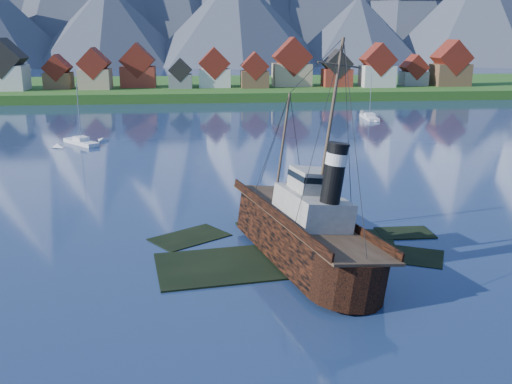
{
  "coord_description": "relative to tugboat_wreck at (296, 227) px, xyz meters",
  "views": [
    {
      "loc": [
        -7.51,
        -53.24,
        21.65
      ],
      "look_at": [
        -1.67,
        6.0,
        5.0
      ],
      "focal_mm": 40.0,
      "sensor_mm": 36.0,
      "label": 1
    }
  ],
  "objects": [
    {
      "name": "sailboat_c",
      "position": [
        -33.33,
        62.61,
        -2.56
      ],
      "size": [
        8.36,
        9.21,
        12.85
      ],
      "rotation": [
        0.0,
        0.0,
        0.7
      ],
      "color": "silver",
      "rests_on": "ground"
    },
    {
      "name": "shoal",
      "position": [
        -0.05,
        1.83,
        -3.2
      ],
      "size": [
        31.71,
        21.24,
        1.14
      ],
      "color": "black",
      "rests_on": "ground"
    },
    {
      "name": "sailboat_e",
      "position": [
        34.71,
        91.27,
        -2.59
      ],
      "size": [
        2.98,
        10.65,
        12.26
      ],
      "rotation": [
        0.0,
        0.0,
        -0.03
      ],
      "color": "silver",
      "rests_on": "ground"
    },
    {
      "name": "shore_bank",
      "position": [
        -1.82,
        169.68,
        -2.85
      ],
      "size": [
        600.0,
        80.0,
        3.2
      ],
      "primitive_type": "cube",
      "color": "#164B15",
      "rests_on": "ground"
    },
    {
      "name": "tugboat_wreck",
      "position": [
        0.0,
        0.0,
        0.0
      ],
      "size": [
        6.63,
        28.58,
        22.65
      ],
      "rotation": [
        0.0,
        0.13,
        0.25
      ],
      "color": "black",
      "rests_on": "ground"
    },
    {
      "name": "town",
      "position": [
        -34.94,
        151.86,
        6.13
      ],
      "size": [
        250.96,
        16.69,
        17.3
      ],
      "color": "maroon",
      "rests_on": "ground"
    },
    {
      "name": "ground",
      "position": [
        -1.82,
        -0.32,
        -2.85
      ],
      "size": [
        1400.0,
        1400.0,
        0.0
      ],
      "primitive_type": "plane",
      "color": "navy",
      "rests_on": "ground"
    },
    {
      "name": "seawall",
      "position": [
        -1.82,
        131.68,
        -2.85
      ],
      "size": [
        600.0,
        2.5,
        2.0
      ],
      "primitive_type": "cube",
      "color": "#3F3D38",
      "rests_on": "ground"
    }
  ]
}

